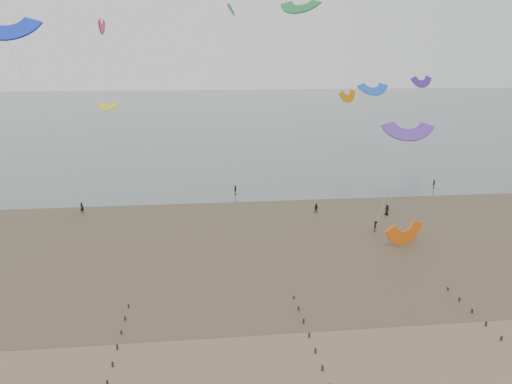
# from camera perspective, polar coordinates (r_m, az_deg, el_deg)

# --- Properties ---
(ground) EXTENTS (500.00, 500.00, 0.00)m
(ground) POSITION_cam_1_polar(r_m,az_deg,el_deg) (46.08, 2.11, -19.23)
(ground) COLOR brown
(ground) RESTS_ON ground
(sea_and_shore) EXTENTS (500.00, 665.00, 0.03)m
(sea_and_shore) POSITION_cam_1_polar(r_m,az_deg,el_deg) (76.49, -4.79, -4.63)
(sea_and_shore) COLOR #475654
(sea_and_shore) RESTS_ON ground
(kitesurfer_lead) EXTENTS (0.81, 0.67, 1.89)m
(kitesurfer_lead) POSITION_cam_1_polar(r_m,az_deg,el_deg) (90.16, -19.27, -1.71)
(kitesurfer_lead) COLOR black
(kitesurfer_lead) RESTS_ON ground
(kitesurfers) EXTENTS (152.07, 27.25, 1.82)m
(kitesurfers) POSITION_cam_1_polar(r_m,az_deg,el_deg) (97.55, 17.45, -0.32)
(kitesurfers) COLOR black
(kitesurfers) RESTS_ON ground
(grounded_kite) EXTENTS (7.30, 6.60, 3.28)m
(grounded_kite) POSITION_cam_1_polar(r_m,az_deg,el_deg) (74.88, 16.55, -5.71)
(grounded_kite) COLOR orange
(grounded_kite) RESTS_ON ground
(kites_airborne) EXTENTS (241.34, 119.55, 34.05)m
(kites_airborne) POSITION_cam_1_polar(r_m,az_deg,el_deg) (127.95, -8.15, 12.64)
(kites_airborne) COLOR #D3446B
(kites_airborne) RESTS_ON ground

